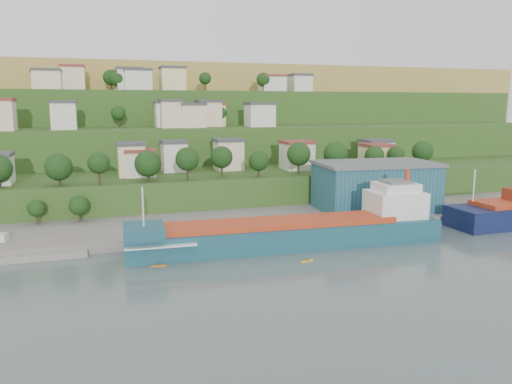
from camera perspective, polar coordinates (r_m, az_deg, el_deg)
name	(u,v)px	position (r m, az deg, el deg)	size (l,w,h in m)	color
ground	(277,260)	(97.77, 2.38, -7.79)	(500.00, 500.00, 0.00)	#485854
quay	(312,221)	(130.10, 6.41, -3.34)	(220.00, 26.00, 4.00)	slate
hillside	(163,163)	(259.76, -10.56, 3.23)	(360.00, 211.08, 96.00)	#284719
cargo_ship_near	(297,233)	(107.01, 4.75, -4.71)	(67.77, 14.05, 17.30)	navy
warehouse	(375,186)	(136.84, 13.49, 0.71)	(32.48, 21.52, 12.80)	#1F4B5D
dinghy	(23,250)	(108.96, -25.07, -6.00)	(3.96, 1.49, 0.79)	silver
kayak_orange	(159,265)	(95.87, -11.06, -8.21)	(2.88, 1.02, 0.71)	orange
kayak_yellow	(307,260)	(97.37, 5.87, -7.78)	(2.94, 1.32, 0.73)	gold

